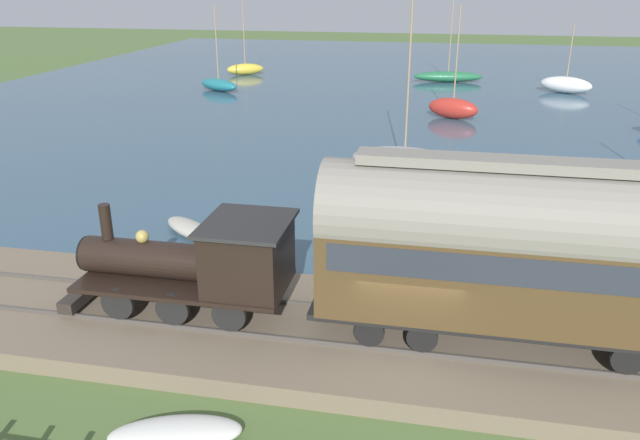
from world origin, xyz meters
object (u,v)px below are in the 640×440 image
steam_locomotive (207,260)px  sailboat_green (448,76)px  sailboat_teal (219,84)px  sailboat_red (453,108)px  beached_dinghy (175,434)px  rowboat_near_shore (189,228)px  rowboat_off_pier (504,227)px  sailboat_gray (405,160)px  sailboat_yellow (245,69)px  passenger_coach (529,247)px  sailboat_white (566,85)px  rowboat_far_out (355,260)px

steam_locomotive → sailboat_green: size_ratio=0.77×
sailboat_teal → sailboat_red: 21.11m
sailboat_teal → sailboat_green: bearing=-36.3°
steam_locomotive → beached_dinghy: (-4.46, -0.86, -1.90)m
rowboat_near_shore → sailboat_teal: bearing=55.6°
rowboat_off_pier → sailboat_red: bearing=39.6°
sailboat_gray → sailboat_yellow: (31.01, 18.05, -0.15)m
sailboat_red → sailboat_yellow: size_ratio=0.94×
sailboat_teal → sailboat_gray: 27.70m
sailboat_teal → sailboat_yellow: size_ratio=0.89×
passenger_coach → sailboat_teal: size_ratio=1.47×
steam_locomotive → sailboat_red: sailboat_red is taller
sailboat_white → sailboat_teal: bearing=126.1°
sailboat_gray → sailboat_white: sailboat_gray is taller
sailboat_green → sailboat_teal: bearing=106.9°
sailboat_gray → sailboat_green: bearing=2.9°
sailboat_teal → sailboat_gray: bearing=-111.9°
passenger_coach → sailboat_yellow: bearing=25.3°
sailboat_green → beached_dinghy: 50.63m
sailboat_teal → rowboat_near_shore: bearing=-132.9°
sailboat_white → rowboat_far_out: bearing=-171.9°
sailboat_gray → rowboat_near_shore: bearing=147.7°
sailboat_yellow → rowboat_far_out: size_ratio=3.82×
beached_dinghy → steam_locomotive: bearing=10.9°
sailboat_red → rowboat_far_out: sailboat_red is taller
passenger_coach → sailboat_white: size_ratio=1.85×
sailboat_gray → sailboat_white: size_ratio=1.71×
sailboat_red → sailboat_gray: bearing=-167.7°
rowboat_off_pier → rowboat_near_shore: size_ratio=0.89×
passenger_coach → sailboat_gray: bearing=14.2°
sailboat_red → beached_dinghy: (-34.08, 5.66, -0.52)m
sailboat_teal → beached_dinghy: (-41.56, -14.08, -0.33)m
rowboat_off_pier → sailboat_yellow: bearing=64.9°
beached_dinghy → sailboat_teal: bearing=18.7°
passenger_coach → sailboat_green: 46.02m
sailboat_teal → sailboat_white: (4.77, -29.06, 0.14)m
sailboat_teal → beached_dinghy: 43.88m
passenger_coach → rowboat_near_shore: passenger_coach is taller
sailboat_yellow → passenger_coach: bearing=177.5°
rowboat_far_out → rowboat_off_pier: 6.64m
sailboat_green → sailboat_gray: bearing=168.8°
sailboat_teal → sailboat_white: size_ratio=1.26×
sailboat_white → rowboat_near_shore: 40.37m
sailboat_red → beached_dinghy: bearing=-167.7°
sailboat_gray → steam_locomotive: bearing=171.4°
rowboat_off_pier → rowboat_near_shore: rowboat_near_shore is taller
steam_locomotive → sailboat_yellow: 48.60m
steam_locomotive → sailboat_teal: (37.10, 13.22, -1.57)m
sailboat_teal → rowboat_far_out: (-32.23, -16.53, -0.37)m
passenger_coach → sailboat_white: bearing=-10.5°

